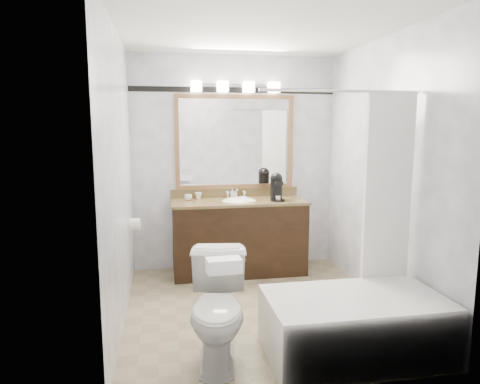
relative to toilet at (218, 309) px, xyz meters
name	(u,v)px	position (x,y,z in m)	size (l,w,h in m)	color
room	(258,175)	(0.47, 0.81, 0.87)	(2.42, 2.62, 2.52)	gray
vanity	(239,235)	(0.47, 1.83, 0.06)	(1.53, 0.58, 0.97)	black
mirror	(235,142)	(0.47, 2.09, 1.12)	(1.40, 0.04, 1.10)	#926842
vanity_light_bar	(236,87)	(0.47, 2.04, 1.75)	(1.02, 0.14, 0.12)	silver
accent_stripe	(235,90)	(0.47, 2.10, 1.72)	(2.40, 0.01, 0.06)	black
bathtub	(356,317)	(1.02, -0.09, -0.10)	(1.30, 0.75, 1.96)	white
tp_roll	(134,224)	(-0.67, 1.48, 0.32)	(0.12, 0.12, 0.11)	white
toilet	(218,309)	(0.00, 0.00, 0.00)	(0.43, 0.75, 0.77)	white
tissue_box	(224,265)	(0.00, -0.31, 0.43)	(0.22, 0.12, 0.09)	white
coffee_maker	(277,186)	(0.89, 1.77, 0.63)	(0.16, 0.21, 0.32)	black
cup_left	(188,197)	(-0.10, 1.94, 0.50)	(0.09, 0.09, 0.07)	white
cup_right	(198,196)	(0.02, 2.02, 0.50)	(0.08, 0.08, 0.07)	white
soap_bottle_a	(232,193)	(0.43, 2.05, 0.52)	(0.05, 0.05, 0.11)	white
soap_bar	(243,198)	(0.54, 1.95, 0.48)	(0.08, 0.05, 0.02)	beige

